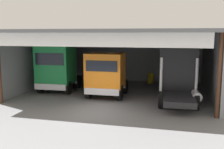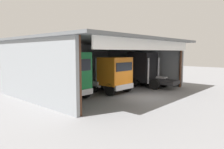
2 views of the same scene
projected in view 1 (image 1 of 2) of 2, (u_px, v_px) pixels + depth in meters
The scene contains 7 objects.
ground_plane at pixel (98, 110), 15.70m from camera, with size 80.00×80.00×0.00m, color slate.
workshop_shed at pixel (119, 48), 20.92m from camera, with size 14.60×11.86×4.82m.
truck_green_center_bay at pixel (57, 68), 20.51m from camera, with size 2.82×4.82×3.66m.
truck_orange_center_right_bay at pixel (106, 74), 18.74m from camera, with size 2.72×4.41×3.21m.
truck_black_center_left_bay at pixel (178, 74), 17.37m from camera, with size 2.69×5.27×3.63m.
oil_drum at pixel (151, 78), 24.25m from camera, with size 0.58×0.58×0.92m, color gold.
tool_cart at pixel (101, 76), 25.32m from camera, with size 0.90×0.60×1.00m, color red.
Camera 1 is at (4.37, -14.56, 4.55)m, focal length 41.86 mm.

